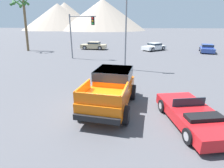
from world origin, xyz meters
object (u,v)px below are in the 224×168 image
at_px(red_convertible_car, 193,116).
at_px(traffic_light_main, 81,28).
at_px(parked_car_blue, 207,48).
at_px(parked_car_white, 154,47).
at_px(parked_car_tan, 94,45).
at_px(palm_tree_tall, 22,11).
at_px(orange_pickup_truck, 111,86).
at_px(street_lamp_post, 126,18).

relative_size(red_convertible_car, traffic_light_main, 0.83).
distance_m(parked_car_blue, traffic_light_main, 18.92).
xyz_separation_m(parked_car_blue, parked_car_white, (-7.66, 1.34, -0.01)).
bearing_deg(parked_car_blue, parked_car_tan, 10.71).
height_order(red_convertible_car, palm_tree_tall, palm_tree_tall).
bearing_deg(palm_tree_tall, red_convertible_car, -45.99).
bearing_deg(parked_car_tan, traffic_light_main, -172.86).
bearing_deg(orange_pickup_truck, red_convertible_car, -15.25).
bearing_deg(parked_car_white, street_lamp_post, 119.72).
relative_size(red_convertible_car, parked_car_white, 1.02).
bearing_deg(orange_pickup_truck, palm_tree_tall, 137.32).
distance_m(red_convertible_car, parked_car_white, 22.28).
bearing_deg(orange_pickup_truck, parked_car_tan, 111.14).
distance_m(red_convertible_car, traffic_light_main, 16.93).
distance_m(parked_car_blue, street_lamp_post, 17.11).
bearing_deg(orange_pickup_truck, street_lamp_post, 93.70).
bearing_deg(palm_tree_tall, orange_pickup_truck, -49.84).
xyz_separation_m(orange_pickup_truck, traffic_light_main, (-5.00, 12.64, 2.56)).
relative_size(parked_car_blue, street_lamp_post, 0.59).
bearing_deg(parked_car_white, traffic_light_main, 87.76).
xyz_separation_m(red_convertible_car, parked_car_white, (1.06, 22.25, 0.19)).
bearing_deg(street_lamp_post, parked_car_white, 71.60).
xyz_separation_m(parked_car_blue, street_lamp_post, (-11.96, -11.57, 3.96)).
height_order(orange_pickup_truck, parked_car_blue, orange_pickup_truck).
height_order(red_convertible_car, parked_car_tan, parked_car_tan).
xyz_separation_m(parked_car_blue, palm_tree_tall, (-27.87, -1.09, 5.26)).
bearing_deg(street_lamp_post, traffic_light_main, 138.56).
bearing_deg(parked_car_blue, traffic_light_main, 36.79).
distance_m(traffic_light_main, palm_tree_tall, 12.09).
xyz_separation_m(orange_pickup_truck, red_convertible_car, (3.71, -1.53, -0.64)).
relative_size(orange_pickup_truck, red_convertible_car, 1.14).
height_order(orange_pickup_truck, parked_car_white, orange_pickup_truck).
relative_size(parked_car_tan, street_lamp_post, 0.57).
height_order(parked_car_blue, street_lamp_post, street_lamp_post).
bearing_deg(palm_tree_tall, parked_car_white, 6.86).
height_order(orange_pickup_truck, parked_car_tan, orange_pickup_truck).
bearing_deg(red_convertible_car, parked_car_tan, 99.22).
xyz_separation_m(parked_car_white, traffic_light_main, (-9.76, -8.09, 3.00)).
bearing_deg(palm_tree_tall, parked_car_tan, 14.30).
bearing_deg(traffic_light_main, parked_car_blue, 21.17).
height_order(red_convertible_car, parked_car_white, parked_car_white).
height_order(parked_car_blue, parked_car_white, parked_car_blue).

